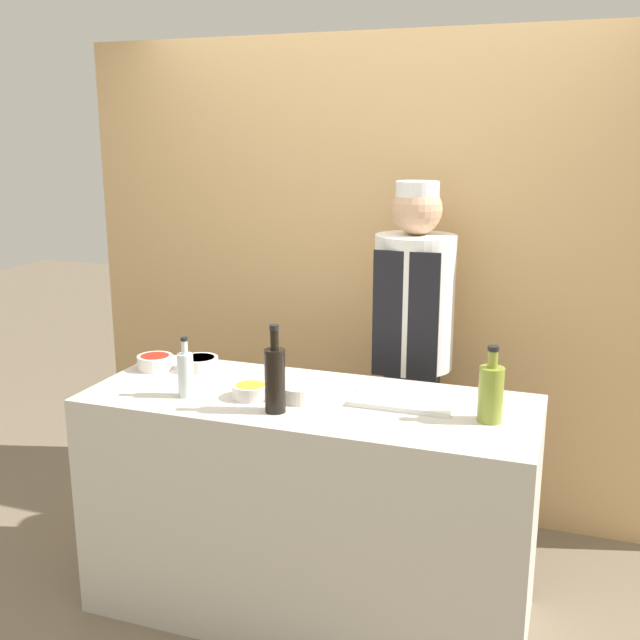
# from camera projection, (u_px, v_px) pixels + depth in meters

# --- Properties ---
(ground_plane) EXTENTS (14.00, 14.00, 0.00)m
(ground_plane) POSITION_uv_depth(u_px,v_px,m) (309.00, 607.00, 3.14)
(ground_plane) COLOR #756651
(cabinet_wall) EXTENTS (3.15, 0.18, 2.40)m
(cabinet_wall) POSITION_uv_depth(u_px,v_px,m) (381.00, 280.00, 3.84)
(cabinet_wall) COLOR tan
(cabinet_wall) RESTS_ON ground_plane
(counter) EXTENTS (1.76, 0.68, 0.93)m
(counter) POSITION_uv_depth(u_px,v_px,m) (309.00, 506.00, 3.02)
(counter) COLOR beige
(counter) RESTS_ON ground_plane
(sauce_bowl_yellow) EXTENTS (0.14, 0.14, 0.05)m
(sauce_bowl_yellow) POSITION_uv_depth(u_px,v_px,m) (250.00, 390.00, 2.91)
(sauce_bowl_yellow) COLOR white
(sauce_bowl_yellow) RESTS_ON counter
(sauce_bowl_orange) EXTENTS (0.16, 0.16, 0.06)m
(sauce_bowl_orange) POSITION_uv_depth(u_px,v_px,m) (200.00, 363.00, 3.25)
(sauce_bowl_orange) COLOR white
(sauce_bowl_orange) RESTS_ON counter
(sauce_bowl_red) EXTENTS (0.15, 0.15, 0.06)m
(sauce_bowl_red) POSITION_uv_depth(u_px,v_px,m) (155.00, 361.00, 3.26)
(sauce_bowl_red) COLOR white
(sauce_bowl_red) RESTS_ON counter
(sauce_bowl_white) EXTENTS (0.16, 0.16, 0.06)m
(sauce_bowl_white) POSITION_uv_depth(u_px,v_px,m) (299.00, 391.00, 2.88)
(sauce_bowl_white) COLOR white
(sauce_bowl_white) RESTS_ON counter
(cutting_board) EXTENTS (0.39, 0.23, 0.02)m
(cutting_board) POSITION_uv_depth(u_px,v_px,m) (404.00, 400.00, 2.86)
(cutting_board) COLOR white
(cutting_board) RESTS_ON counter
(bottle_soy) EXTENTS (0.08, 0.08, 0.33)m
(bottle_soy) POSITION_uv_depth(u_px,v_px,m) (275.00, 378.00, 2.74)
(bottle_soy) COLOR black
(bottle_soy) RESTS_ON counter
(bottle_clear) EXTENTS (0.06, 0.06, 0.24)m
(bottle_clear) POSITION_uv_depth(u_px,v_px,m) (186.00, 373.00, 2.91)
(bottle_clear) COLOR silver
(bottle_clear) RESTS_ON counter
(bottle_oil) EXTENTS (0.09, 0.09, 0.28)m
(bottle_oil) POSITION_uv_depth(u_px,v_px,m) (491.00, 392.00, 2.65)
(bottle_oil) COLOR olive
(bottle_oil) RESTS_ON counter
(chef_center) EXTENTS (0.37, 0.37, 1.73)m
(chef_center) POSITION_uv_depth(u_px,v_px,m) (412.00, 353.00, 3.47)
(chef_center) COLOR #28282D
(chef_center) RESTS_ON ground_plane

